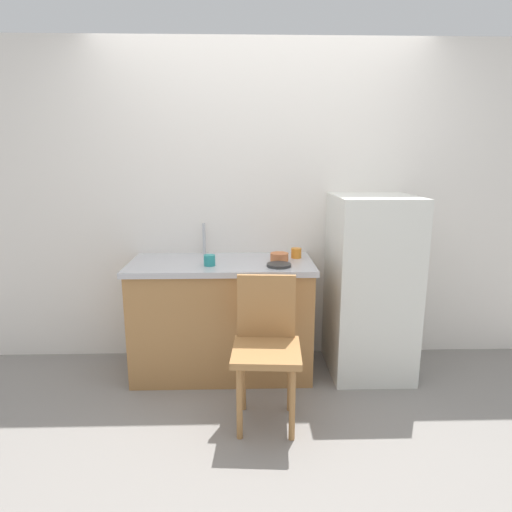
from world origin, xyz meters
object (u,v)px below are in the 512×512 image
(chair, at_px, (267,343))
(cup_orange, at_px, (296,253))
(terracotta_bowl, at_px, (279,257))
(hotplate, at_px, (279,265))
(refrigerator, at_px, (370,286))
(cup_teal, at_px, (209,260))

(chair, xyz_separation_m, cup_orange, (0.26, 0.75, 0.39))
(terracotta_bowl, xyz_separation_m, hotplate, (-0.02, -0.18, -0.02))
(refrigerator, distance_m, chair, 1.03)
(terracotta_bowl, height_order, cup_teal, cup_teal)
(hotplate, bearing_deg, refrigerator, 12.08)
(chair, relative_size, hotplate, 5.24)
(refrigerator, relative_size, hotplate, 7.80)
(chair, xyz_separation_m, cup_teal, (-0.37, 0.52, 0.39))
(refrigerator, distance_m, terracotta_bowl, 0.71)
(terracotta_bowl, relative_size, hotplate, 0.78)
(chair, xyz_separation_m, hotplate, (0.11, 0.48, 0.36))
(hotplate, distance_m, cup_teal, 0.48)
(terracotta_bowl, xyz_separation_m, cup_teal, (-0.50, -0.14, 0.01))
(hotplate, distance_m, cup_orange, 0.31)
(chair, distance_m, terracotta_bowl, 0.77)
(hotplate, xyz_separation_m, cup_teal, (-0.48, 0.04, 0.03))
(terracotta_bowl, distance_m, hotplate, 0.18)
(terracotta_bowl, bearing_deg, refrigerator, -2.41)
(cup_teal, bearing_deg, refrigerator, 5.31)
(terracotta_bowl, relative_size, cup_orange, 1.69)
(terracotta_bowl, bearing_deg, cup_orange, 33.70)
(chair, height_order, cup_orange, cup_orange)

